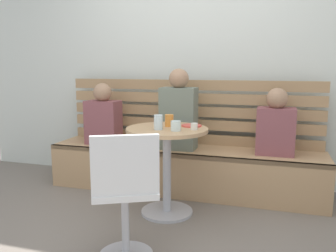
{
  "coord_description": "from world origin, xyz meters",
  "views": [
    {
      "loc": [
        0.85,
        -2.12,
        1.24
      ],
      "look_at": [
        0.0,
        0.66,
        0.75
      ],
      "focal_mm": 37.89,
      "sensor_mm": 36.0,
      "label": 1
    }
  ],
  "objects_px": {
    "cafe_table": "(167,154)",
    "person_adult": "(179,113)",
    "booth_bench": "(183,169)",
    "white_chair": "(125,192)",
    "cup_glass_short": "(176,126)",
    "cup_espresso_small": "(194,126)",
    "plate_small": "(192,126)",
    "person_child_left": "(276,126)",
    "cup_tumbler_orange": "(170,121)",
    "person_child_middle": "(103,117)",
    "cup_glass_tall": "(158,122)"
  },
  "relations": [
    {
      "from": "booth_bench",
      "to": "person_child_left",
      "type": "height_order",
      "value": "person_child_left"
    },
    {
      "from": "person_adult",
      "to": "cup_glass_short",
      "type": "xyz_separation_m",
      "value": [
        0.15,
        -0.65,
        -0.01
      ]
    },
    {
      "from": "white_chair",
      "to": "person_adult",
      "type": "xyz_separation_m",
      "value": [
        -0.02,
        1.35,
        0.33
      ]
    },
    {
      "from": "person_adult",
      "to": "cup_espresso_small",
      "type": "distance_m",
      "value": 0.63
    },
    {
      "from": "cafe_table",
      "to": "person_adult",
      "type": "relative_size",
      "value": 0.95
    },
    {
      "from": "person_child_left",
      "to": "cup_glass_short",
      "type": "height_order",
      "value": "person_child_left"
    },
    {
      "from": "cafe_table",
      "to": "booth_bench",
      "type": "bearing_deg",
      "value": 90.51
    },
    {
      "from": "white_chair",
      "to": "person_child_left",
      "type": "bearing_deg",
      "value": 57.61
    },
    {
      "from": "cup_tumbler_orange",
      "to": "white_chair",
      "type": "bearing_deg",
      "value": -91.52
    },
    {
      "from": "person_child_left",
      "to": "cup_tumbler_orange",
      "type": "height_order",
      "value": "person_child_left"
    },
    {
      "from": "cup_glass_tall",
      "to": "plate_small",
      "type": "bearing_deg",
      "value": 47.36
    },
    {
      "from": "person_adult",
      "to": "person_child_middle",
      "type": "relative_size",
      "value": 1.24
    },
    {
      "from": "white_chair",
      "to": "cup_tumbler_orange",
      "type": "relative_size",
      "value": 8.5
    },
    {
      "from": "cup_glass_short",
      "to": "white_chair",
      "type": "bearing_deg",
      "value": -100.55
    },
    {
      "from": "cup_espresso_small",
      "to": "cup_glass_tall",
      "type": "xyz_separation_m",
      "value": [
        -0.28,
        -0.07,
        0.03
      ]
    },
    {
      "from": "cup_tumbler_orange",
      "to": "cup_glass_tall",
      "type": "xyz_separation_m",
      "value": [
        -0.04,
        -0.18,
        0.01
      ]
    },
    {
      "from": "cup_glass_short",
      "to": "cup_glass_tall",
      "type": "distance_m",
      "value": 0.15
    },
    {
      "from": "booth_bench",
      "to": "person_child_left",
      "type": "bearing_deg",
      "value": 0.71
    },
    {
      "from": "person_child_left",
      "to": "person_child_middle",
      "type": "relative_size",
      "value": 0.97
    },
    {
      "from": "booth_bench",
      "to": "white_chair",
      "type": "xyz_separation_m",
      "value": [
        -0.02,
        -1.38,
        0.24
      ]
    },
    {
      "from": "person_child_left",
      "to": "cup_glass_short",
      "type": "xyz_separation_m",
      "value": [
        -0.75,
        -0.69,
        0.07
      ]
    },
    {
      "from": "cafe_table",
      "to": "cup_tumbler_orange",
      "type": "xyz_separation_m",
      "value": [
        -0.0,
        0.08,
        0.27
      ]
    },
    {
      "from": "cup_tumbler_orange",
      "to": "cup_glass_short",
      "type": "relative_size",
      "value": 1.25
    },
    {
      "from": "white_chair",
      "to": "booth_bench",
      "type": "bearing_deg",
      "value": 89.18
    },
    {
      "from": "booth_bench",
      "to": "cafe_table",
      "type": "relative_size",
      "value": 3.65
    },
    {
      "from": "cafe_table",
      "to": "person_adult",
      "type": "bearing_deg",
      "value": 95.06
    },
    {
      "from": "person_child_left",
      "to": "person_child_middle",
      "type": "height_order",
      "value": "person_child_middle"
    },
    {
      "from": "cafe_table",
      "to": "white_chair",
      "type": "distance_m",
      "value": 0.81
    },
    {
      "from": "cafe_table",
      "to": "white_chair",
      "type": "bearing_deg",
      "value": -91.77
    },
    {
      "from": "cup_tumbler_orange",
      "to": "person_adult",
      "type": "bearing_deg",
      "value": 95.78
    },
    {
      "from": "cup_glass_short",
      "to": "plate_small",
      "type": "xyz_separation_m",
      "value": [
        0.07,
        0.25,
        -0.03
      ]
    },
    {
      "from": "cafe_table",
      "to": "cup_tumbler_orange",
      "type": "bearing_deg",
      "value": 90.95
    },
    {
      "from": "white_chair",
      "to": "cup_glass_short",
      "type": "bearing_deg",
      "value": 79.45
    },
    {
      "from": "booth_bench",
      "to": "cup_espresso_small",
      "type": "xyz_separation_m",
      "value": [
        0.24,
        -0.6,
        0.55
      ]
    },
    {
      "from": "booth_bench",
      "to": "person_adult",
      "type": "height_order",
      "value": "person_adult"
    },
    {
      "from": "booth_bench",
      "to": "cup_glass_short",
      "type": "bearing_deg",
      "value": -80.8
    },
    {
      "from": "person_child_left",
      "to": "cafe_table",
      "type": "bearing_deg",
      "value": -145.66
    },
    {
      "from": "cup_glass_short",
      "to": "plate_small",
      "type": "distance_m",
      "value": 0.26
    },
    {
      "from": "cup_espresso_small",
      "to": "plate_small",
      "type": "distance_m",
      "value": 0.17
    },
    {
      "from": "cafe_table",
      "to": "person_adult",
      "type": "distance_m",
      "value": 0.61
    },
    {
      "from": "cup_espresso_small",
      "to": "cup_glass_short",
      "type": "xyz_separation_m",
      "value": [
        -0.13,
        -0.08,
        0.01
      ]
    },
    {
      "from": "person_child_left",
      "to": "cup_glass_tall",
      "type": "xyz_separation_m",
      "value": [
        -0.9,
        -0.68,
        0.09
      ]
    },
    {
      "from": "booth_bench",
      "to": "cup_tumbler_orange",
      "type": "height_order",
      "value": "cup_tumbler_orange"
    },
    {
      "from": "cup_espresso_small",
      "to": "cup_tumbler_orange",
      "type": "relative_size",
      "value": 0.56
    },
    {
      "from": "cup_glass_short",
      "to": "plate_small",
      "type": "height_order",
      "value": "cup_glass_short"
    },
    {
      "from": "white_chair",
      "to": "cup_espresso_small",
      "type": "xyz_separation_m",
      "value": [
        0.26,
        0.78,
        0.3
      ]
    },
    {
      "from": "cup_espresso_small",
      "to": "cup_tumbler_orange",
      "type": "height_order",
      "value": "cup_tumbler_orange"
    },
    {
      "from": "cafe_table",
      "to": "cup_tumbler_orange",
      "type": "relative_size",
      "value": 7.4
    },
    {
      "from": "white_chair",
      "to": "person_child_middle",
      "type": "relative_size",
      "value": 1.35
    },
    {
      "from": "person_adult",
      "to": "cup_glass_tall",
      "type": "bearing_deg",
      "value": -89.49
    }
  ]
}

